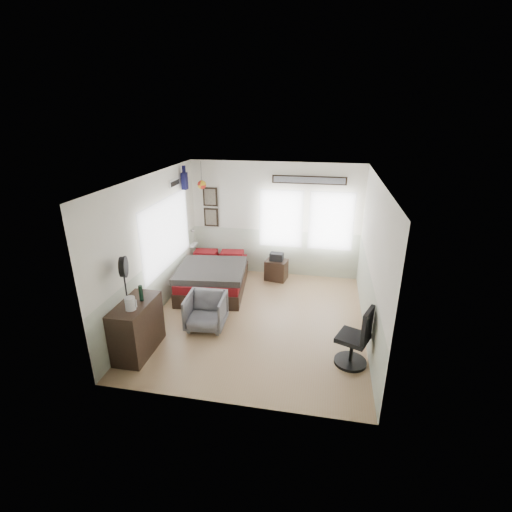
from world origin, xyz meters
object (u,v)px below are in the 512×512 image
object	(u,v)px
armchair	(206,311)
nightstand	(276,270)
dresser	(137,328)
task_chair	(356,342)
bed	(213,277)

from	to	relation	value
armchair	nightstand	xyz separation A→B (m)	(0.98, 2.32, -0.08)
dresser	task_chair	distance (m)	3.51
dresser	nightstand	size ratio (longest dim) A/B	2.07
dresser	task_chair	world-z (taller)	task_chair
dresser	armchair	world-z (taller)	dresser
bed	task_chair	size ratio (longest dim) A/B	2.04
nightstand	task_chair	distance (m)	3.37
armchair	bed	bearing A→B (deg)	98.94
task_chair	nightstand	bearing A→B (deg)	141.55
nightstand	task_chair	xyz separation A→B (m)	(1.65, -2.94, 0.17)
bed	nightstand	world-z (taller)	bed
nightstand	dresser	bearing A→B (deg)	-109.24
bed	nightstand	bearing A→B (deg)	24.63
bed	armchair	xyz separation A→B (m)	(0.32, -1.53, 0.02)
armchair	nightstand	bearing A→B (deg)	63.95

